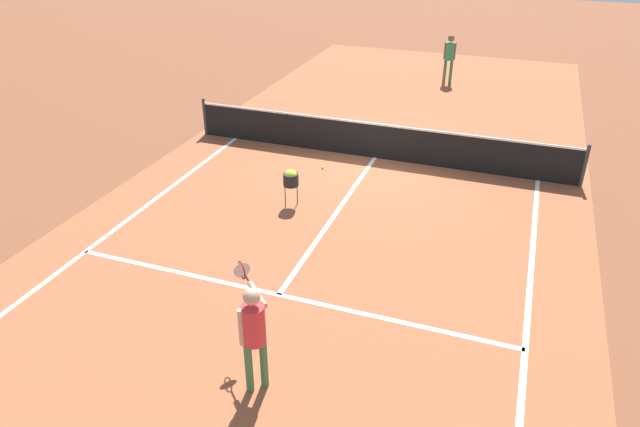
# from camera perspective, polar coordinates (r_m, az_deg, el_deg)

# --- Properties ---
(ground_plane) EXTENTS (60.00, 60.00, 0.00)m
(ground_plane) POSITION_cam_1_polar(r_m,az_deg,el_deg) (15.53, 5.41, 5.47)
(ground_plane) COLOR brown
(court_surface_inbounds) EXTENTS (10.62, 24.40, 0.00)m
(court_surface_inbounds) POSITION_cam_1_polar(r_m,az_deg,el_deg) (15.53, 5.41, 5.47)
(court_surface_inbounds) COLOR #9E5433
(court_surface_inbounds) RESTS_ON ground_plane
(line_sideline_left) EXTENTS (0.10, 11.89, 0.01)m
(line_sideline_left) POSITION_cam_1_polar(r_m,az_deg,el_deg) (12.54, -20.72, -2.45)
(line_sideline_left) COLOR white
(line_sideline_left) RESTS_ON ground_plane
(line_sideline_right) EXTENTS (0.10, 11.89, 0.01)m
(line_sideline_right) POSITION_cam_1_polar(r_m,az_deg,el_deg) (10.01, 19.60, -10.84)
(line_sideline_right) COLOR white
(line_sideline_right) RESTS_ON ground_plane
(line_service_near) EXTENTS (8.22, 0.10, 0.01)m
(line_service_near) POSITION_cam_1_polar(r_m,az_deg,el_deg) (10.24, -4.08, -7.95)
(line_service_near) COLOR white
(line_service_near) RESTS_ON ground_plane
(line_center_service) EXTENTS (0.10, 6.40, 0.01)m
(line_center_service) POSITION_cam_1_polar(r_m,az_deg,el_deg) (12.76, 1.65, 0.15)
(line_center_service) COLOR white
(line_center_service) RESTS_ON ground_plane
(net) EXTENTS (10.22, 0.09, 1.07)m
(net) POSITION_cam_1_polar(r_m,az_deg,el_deg) (15.34, 5.49, 7.16)
(net) COLOR #33383D
(net) RESTS_ON ground_plane
(player_near) EXTENTS (0.81, 1.04, 1.71)m
(player_near) POSITION_cam_1_polar(r_m,az_deg,el_deg) (7.93, -6.56, -11.03)
(player_near) COLOR #3F7247
(player_near) RESTS_ON ground_plane
(player_far) EXTENTS (0.42, 0.32, 1.76)m
(player_far) POSITION_cam_1_polar(r_m,az_deg,el_deg) (22.23, 12.60, 15.06)
(player_far) COLOR #3F7247
(player_far) RESTS_ON ground_plane
(ball_hopper) EXTENTS (0.34, 0.34, 0.87)m
(ball_hopper) POSITION_cam_1_polar(r_m,az_deg,el_deg) (12.74, -2.89, 3.48)
(ball_hopper) COLOR black
(ball_hopper) RESTS_ON ground_plane
(tennis_ball_near_net) EXTENTS (0.07, 0.07, 0.07)m
(tennis_ball_near_net) POSITION_cam_1_polar(r_m,az_deg,el_deg) (14.80, 0.27, 4.53)
(tennis_ball_near_net) COLOR #CCE033
(tennis_ball_near_net) RESTS_ON ground_plane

